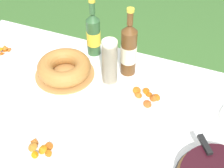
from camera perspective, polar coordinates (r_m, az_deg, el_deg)
garden_table at (r=1.46m, az=-3.77°, el=-6.28°), size 1.64×0.92×0.74m
tablecloth at (r=1.42m, az=-3.87°, el=-4.71°), size 1.65×0.93×0.10m
bundt_cake at (r=1.55m, az=-8.74°, el=2.93°), size 0.30×0.30×0.09m
cup_stack at (r=1.44m, az=-0.42°, el=3.93°), size 0.07×0.07×0.24m
cider_bottle_green at (r=1.63m, az=-3.42°, el=9.11°), size 0.07×0.07×0.32m
cider_bottle_amber at (r=1.49m, az=3.08°, el=6.30°), size 0.08×0.08×0.36m
snack_plate_near at (r=1.28m, az=-12.65°, el=-11.51°), size 0.23×0.23×0.06m
snack_plate_left at (r=1.79m, az=-19.04°, el=5.68°), size 0.20×0.20×0.05m
snack_plate_right at (r=1.44m, az=6.46°, el=-2.41°), size 0.23×0.23×0.06m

